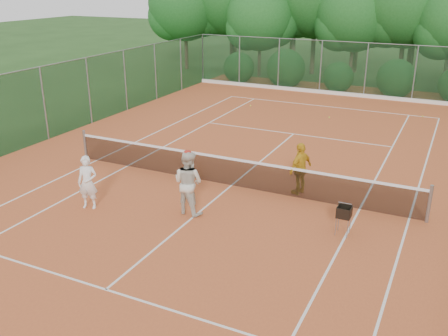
{
  "coord_description": "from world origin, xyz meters",
  "views": [
    {
      "loc": [
        6.25,
        -13.5,
        6.29
      ],
      "look_at": [
        0.32,
        -1.2,
        1.1
      ],
      "focal_mm": 40.0,
      "sensor_mm": 36.0,
      "label": 1
    }
  ],
  "objects_px": {
    "player_white": "(88,182)",
    "player_yellow": "(300,168)",
    "player_center_grp": "(188,182)",
    "ball_hopper": "(344,212)"
  },
  "relations": [
    {
      "from": "player_center_grp",
      "to": "ball_hopper",
      "type": "bearing_deg",
      "value": 8.23
    },
    {
      "from": "player_center_grp",
      "to": "ball_hopper",
      "type": "relative_size",
      "value": 2.39
    },
    {
      "from": "player_center_grp",
      "to": "player_white",
      "type": "bearing_deg",
      "value": -160.84
    },
    {
      "from": "player_center_grp",
      "to": "ball_hopper",
      "type": "distance_m",
      "value": 4.32
    },
    {
      "from": "player_white",
      "to": "player_yellow",
      "type": "distance_m",
      "value": 6.36
    },
    {
      "from": "player_center_grp",
      "to": "player_yellow",
      "type": "height_order",
      "value": "player_center_grp"
    },
    {
      "from": "player_white",
      "to": "player_yellow",
      "type": "bearing_deg",
      "value": 15.78
    },
    {
      "from": "player_yellow",
      "to": "player_white",
      "type": "bearing_deg",
      "value": -34.09
    },
    {
      "from": "player_white",
      "to": "ball_hopper",
      "type": "height_order",
      "value": "player_white"
    },
    {
      "from": "player_white",
      "to": "ball_hopper",
      "type": "bearing_deg",
      "value": -6.69
    }
  ]
}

